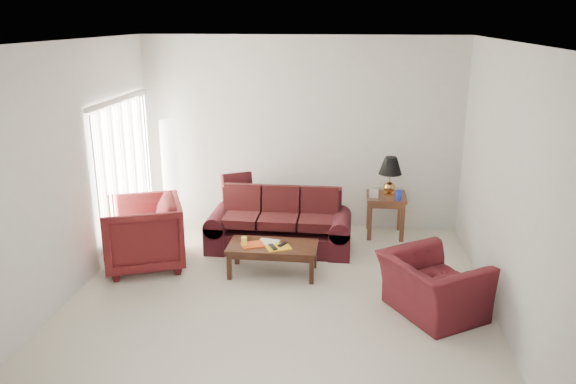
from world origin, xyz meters
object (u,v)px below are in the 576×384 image
Objects in this scene: end_table at (385,215)px; armchair_right at (433,286)px; floor_lamp at (171,176)px; armchair_left at (143,234)px; sofa at (279,221)px; coffee_table at (273,259)px.

armchair_right reaches higher than end_table.
floor_lamp is (-3.33, -0.17, 0.57)m from end_table.
sofa is at bearing 93.19° from armchair_left.
floor_lamp is 2.39m from coffee_table.
coffee_table is (1.81, -1.40, -0.69)m from floor_lamp.
coffee_table is at bearing 34.11° from armchair_right.
coffee_table is (-1.53, -1.57, -0.12)m from end_table.
floor_lamp is 1.73× the size of armchair_left.
sofa is at bearing 69.11° from coffee_table.
armchair_right is at bearing 55.18° from armchair_left.
floor_lamp is at bearing 167.51° from sofa.
floor_lamp is at bearing 26.29° from armchair_right.
floor_lamp is (-1.78, 0.56, 0.47)m from sofa.
armchair_right is 0.90× the size of coffee_table.
armchair_left reaches higher than sofa.
floor_lamp is at bearing 119.52° from coffee_table.
floor_lamp is 1.45m from armchair_left.
sofa is 1.98× the size of armchair_right.
end_table is 2.43m from armchair_right.
armchair_left is (-1.74, -0.82, 0.05)m from sofa.
end_table is 2.20m from coffee_table.
coffee_table is at bearing -37.84° from floor_lamp.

